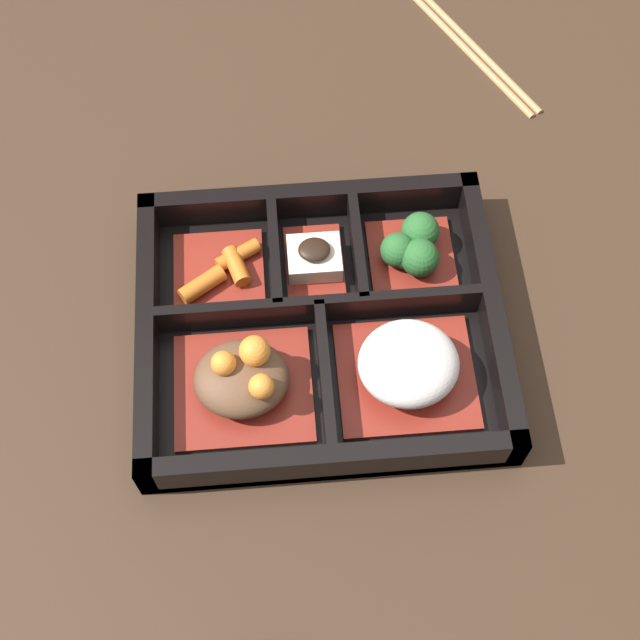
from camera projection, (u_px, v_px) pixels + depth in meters
ground_plane at (320, 335)px, 0.72m from camera, size 3.00×3.00×0.00m
bento_base at (320, 332)px, 0.71m from camera, size 0.28×0.24×0.01m
bento_rim at (320, 319)px, 0.70m from camera, size 0.28×0.24×0.04m
bowl_rice at (408, 366)px, 0.67m from camera, size 0.11×0.10×0.05m
bowl_stew at (243, 379)px, 0.67m from camera, size 0.11×0.10×0.05m
bowl_greens at (413, 250)px, 0.72m from camera, size 0.07×0.08×0.04m
bowl_tofu at (317, 260)px, 0.72m from camera, size 0.05×0.08×0.03m
bowl_carrots at (221, 271)px, 0.72m from camera, size 0.07×0.08×0.02m
chopsticks at (458, 33)px, 0.87m from camera, size 0.13×0.22×0.01m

